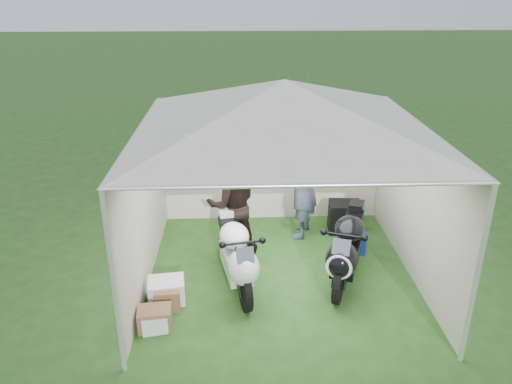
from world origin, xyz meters
TOP-DOWN VIEW (x-y plane):
  - ground at (0.00, 0.00)m, footprint 80.00×80.00m
  - canopy_tent at (-0.00, 0.03)m, footprint 5.66×5.66m
  - motorcycle_white at (-0.67, -0.31)m, footprint 0.67×1.95m
  - motorcycle_black at (0.96, -0.20)m, footprint 0.97×1.93m
  - paddock_stand at (1.28, 0.66)m, footprint 0.50×0.40m
  - person_dark_jacket at (-0.73, 0.72)m, footprint 0.91×0.76m
  - person_blue_jacket at (0.49, 1.28)m, footprint 0.67×0.83m
  - equipment_box at (1.27, 1.39)m, footprint 0.59×0.49m
  - crate_0 at (-1.67, -0.65)m, footprint 0.55×0.45m
  - crate_1 at (-1.64, -0.78)m, footprint 0.36×0.36m
  - crate_2 at (-1.75, -1.28)m, footprint 0.37×0.33m
  - crate_3 at (-1.75, -1.24)m, footprint 0.46×0.35m

SIDE VIEW (x-z plane):
  - ground at x=0.00m, z-range 0.00..0.00m
  - crate_2 at x=-1.75m, z-range 0.00..0.24m
  - crate_3 at x=-1.75m, z-range 0.00..0.29m
  - crate_1 at x=-1.64m, z-range 0.00..0.31m
  - paddock_stand at x=1.28m, z-range 0.00..0.32m
  - crate_0 at x=-1.67m, z-range 0.00..0.34m
  - equipment_box at x=1.27m, z-range 0.00..0.55m
  - motorcycle_white at x=-0.67m, z-range 0.06..1.02m
  - motorcycle_black at x=0.96m, z-range 0.06..1.05m
  - person_dark_jacket at x=-0.73m, z-range 0.00..1.72m
  - person_blue_jacket at x=0.49m, z-range 0.00..1.99m
  - canopy_tent at x=0.00m, z-range 1.08..4.08m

